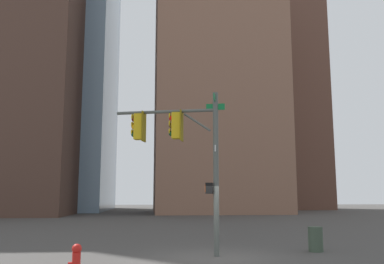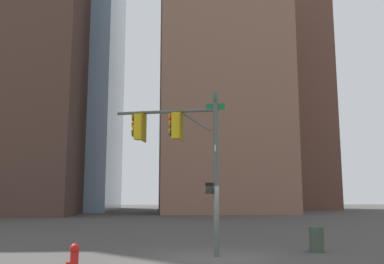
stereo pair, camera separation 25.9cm
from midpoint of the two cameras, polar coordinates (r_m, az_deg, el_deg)
name	(u,v)px [view 2 (the right image)]	position (r m, az deg, el deg)	size (l,w,h in m)	color
ground_plane	(215,257)	(15.37, 3.64, -16.67)	(200.00, 200.00, 0.00)	#423F3D
signal_pole_assembly	(182,143)	(15.83, -0.84, -1.57)	(4.10, 1.59, 6.02)	#4C514C
fire_hydrant	(74,259)	(12.02, -15.12, -16.33)	(0.34, 0.26, 0.87)	red
litter_bin	(317,239)	(17.44, 17.02, -13.81)	(0.56, 0.56, 0.95)	#384738
building_brick_midblock	(220,83)	(59.53, 4.01, 6.63)	(16.84, 15.87, 35.88)	#845B47
building_glass_tower	(28,0)	(80.02, -21.39, 16.38)	(31.35, 27.31, 70.73)	#7A99B2
building_brick_farside	(275,87)	(78.11, 11.28, 5.96)	(16.94, 14.62, 43.61)	brown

